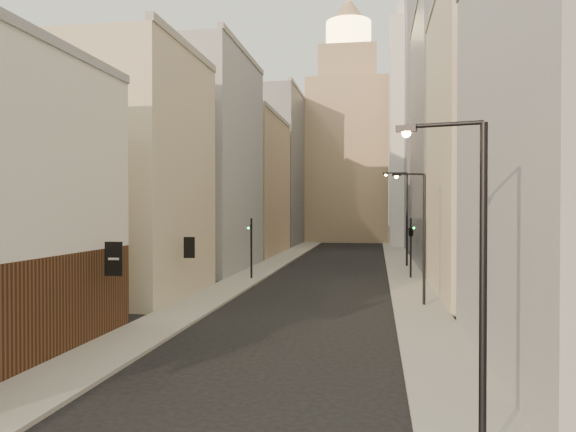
# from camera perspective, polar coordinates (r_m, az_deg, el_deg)

# --- Properties ---
(sidewalk_left) EXTENTS (3.00, 140.00, 0.15)m
(sidewalk_left) POSITION_cam_1_polar(r_m,az_deg,el_deg) (65.08, -0.37, -4.26)
(sidewalk_left) COLOR gray
(sidewalk_left) RESTS_ON ground
(sidewalk_right) EXTENTS (3.00, 140.00, 0.15)m
(sidewalk_right) POSITION_cam_1_polar(r_m,az_deg,el_deg) (64.26, 11.18, -4.34)
(sidewalk_right) COLOR gray
(sidewalk_right) RESTS_ON ground
(left_bldg_beige) EXTENTS (8.00, 12.00, 16.00)m
(left_bldg_beige) POSITION_cam_1_polar(r_m,az_deg,el_deg) (38.53, -15.68, 4.03)
(left_bldg_beige) COLOR tan
(left_bldg_beige) RESTS_ON ground
(left_bldg_grey) EXTENTS (8.00, 16.00, 20.00)m
(left_bldg_grey) POSITION_cam_1_polar(r_m,az_deg,el_deg) (53.59, -8.50, 5.27)
(left_bldg_grey) COLOR gray
(left_bldg_grey) RESTS_ON ground
(left_bldg_tan) EXTENTS (8.00, 18.00, 17.00)m
(left_bldg_tan) POSITION_cam_1_polar(r_m,az_deg,el_deg) (70.85, -4.11, 2.97)
(left_bldg_tan) COLOR tan
(left_bldg_tan) RESTS_ON ground
(left_bldg_wingrid) EXTENTS (8.00, 20.00, 24.00)m
(left_bldg_wingrid) POSITION_cam_1_polar(r_m,az_deg,el_deg) (90.61, -1.23, 4.72)
(left_bldg_wingrid) COLOR gray
(left_bldg_wingrid) RESTS_ON ground
(right_bldg_beige) EXTENTS (8.00, 16.00, 20.00)m
(right_bldg_beige) POSITION_cam_1_polar(r_m,az_deg,el_deg) (39.98, 20.56, 6.76)
(right_bldg_beige) COLOR tan
(right_bldg_beige) RESTS_ON ground
(right_bldg_wingrid) EXTENTS (8.00, 20.00, 26.00)m
(right_bldg_wingrid) POSITION_cam_1_polar(r_m,az_deg,el_deg) (59.92, 16.70, 7.65)
(right_bldg_wingrid) COLOR gray
(right_bldg_wingrid) RESTS_ON ground
(highrise) EXTENTS (21.00, 23.00, 51.20)m
(highrise) POSITION_cam_1_polar(r_m,az_deg,el_deg) (90.28, 18.17, 13.46)
(highrise) COLOR gray
(highrise) RESTS_ON ground
(clock_tower) EXTENTS (14.00, 14.00, 44.90)m
(clock_tower) POSITION_cam_1_polar(r_m,az_deg,el_deg) (101.77, 6.14, 7.46)
(clock_tower) COLOR tan
(clock_tower) RESTS_ON ground
(white_tower) EXTENTS (8.00, 8.00, 41.50)m
(white_tower) POSITION_cam_1_polar(r_m,az_deg,el_deg) (88.10, 12.94, 9.13)
(white_tower) COLOR silver
(white_tower) RESTS_ON ground
(streetlamp_near) EXTENTS (2.00, 0.66, 7.77)m
(streetlamp_near) POSITION_cam_1_polar(r_m,az_deg,el_deg) (13.26, 18.34, -5.20)
(streetlamp_near) COLOR black
(streetlamp_near) RESTS_ON ground
(streetlamp_mid) EXTENTS (1.98, 0.84, 7.85)m
(streetlamp_mid) POSITION_cam_1_polar(r_m,az_deg,el_deg) (33.75, 13.36, -1.47)
(streetlamp_mid) COLOR black
(streetlamp_mid) RESTS_ON ground
(streetlamp_far) EXTENTS (2.45, 0.33, 9.35)m
(streetlamp_far) POSITION_cam_1_polar(r_m,az_deg,el_deg) (56.27, 11.74, 0.30)
(streetlamp_far) COLOR black
(streetlamp_far) RESTS_ON ground
(traffic_light_left) EXTENTS (0.57, 0.48, 5.00)m
(traffic_light_left) POSITION_cam_1_polar(r_m,az_deg,el_deg) (45.47, -3.75, -2.13)
(traffic_light_left) COLOR black
(traffic_light_left) RESTS_ON ground
(traffic_light_right) EXTENTS (0.78, 0.78, 5.00)m
(traffic_light_right) POSITION_cam_1_polar(r_m,az_deg,el_deg) (46.81, 12.37, -1.58)
(traffic_light_right) COLOR black
(traffic_light_right) RESTS_ON ground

